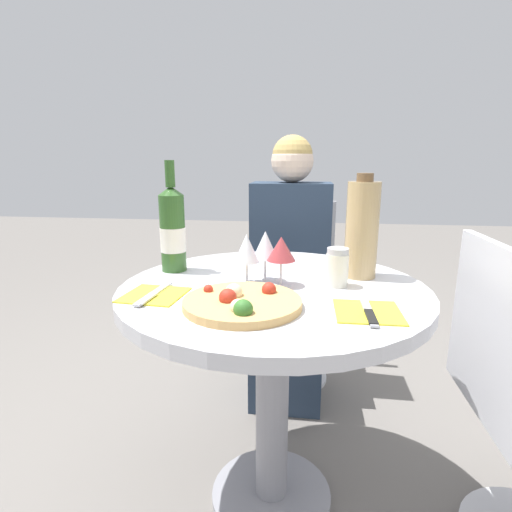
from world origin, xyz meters
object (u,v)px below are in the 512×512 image
(dining_table, at_px, (273,332))
(tall_carafe, at_px, (362,229))
(seated_diner, at_px, (289,281))
(wine_bottle, at_px, (173,230))
(pizza_large, at_px, (242,302))
(chair_behind_diner, at_px, (290,293))

(dining_table, distance_m, tall_carafe, 0.40)
(dining_table, bearing_deg, seated_diner, 88.91)
(dining_table, xyz_separation_m, wine_bottle, (-0.33, 0.11, 0.28))
(seated_diner, height_order, wine_bottle, seated_diner)
(dining_table, bearing_deg, tall_carafe, 25.69)
(dining_table, distance_m, wine_bottle, 0.44)
(dining_table, xyz_separation_m, pizza_large, (-0.06, -0.19, 0.16))
(chair_behind_diner, distance_m, seated_diner, 0.18)
(seated_diner, relative_size, wine_bottle, 3.41)
(dining_table, distance_m, chair_behind_diner, 0.84)
(pizza_large, distance_m, tall_carafe, 0.46)
(chair_behind_diner, distance_m, pizza_large, 1.06)
(chair_behind_diner, relative_size, wine_bottle, 2.52)
(tall_carafe, bearing_deg, dining_table, -154.31)
(pizza_large, relative_size, tall_carafe, 0.93)
(wine_bottle, bearing_deg, tall_carafe, 0.75)
(dining_table, height_order, tall_carafe, tall_carafe)
(pizza_large, distance_m, wine_bottle, 0.42)
(pizza_large, xyz_separation_m, tall_carafe, (0.31, 0.31, 0.13))
(pizza_large, height_order, wine_bottle, wine_bottle)
(chair_behind_diner, distance_m, wine_bottle, 0.90)
(tall_carafe, bearing_deg, pizza_large, -135.15)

